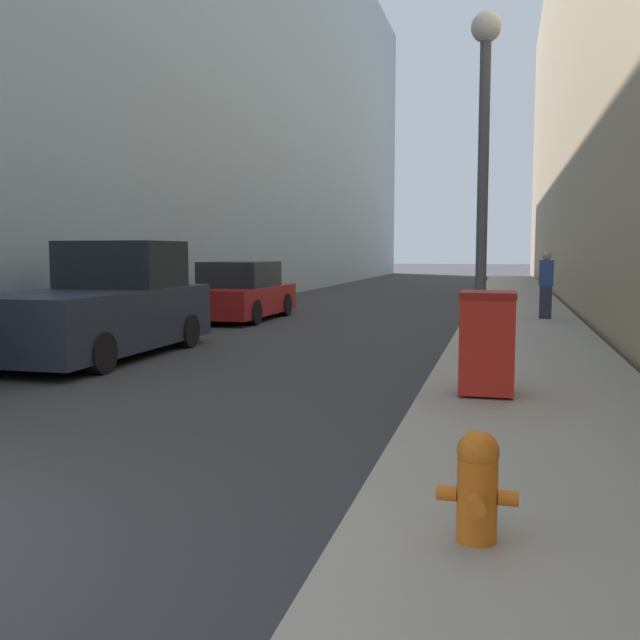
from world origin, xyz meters
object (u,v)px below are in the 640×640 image
Objects in this scene: trash_bin at (487,342)px; pedestrian_on_sidewalk at (546,285)px; pickup_truck at (102,308)px; fire_hydrant at (477,484)px; parked_sedan_near at (240,293)px; lamppost at (484,150)px.

trash_bin is 10.33m from pedestrian_on_sidewalk.
pedestrian_on_sidewalk is (7.90, 7.76, 0.15)m from pickup_truck.
trash_bin reaches higher than fire_hydrant.
pickup_truck is 1.14× the size of parked_sedan_near.
trash_bin is 0.23× the size of lamppost.
pedestrian_on_sidewalk is at bearing 44.47° from pickup_truck.
pickup_truck is at bearing 159.54° from trash_bin.
trash_bin is 0.29× the size of parked_sedan_near.
pickup_truck reaches higher than pedestrian_on_sidewalk.
parked_sedan_near is (-6.78, 13.89, 0.23)m from fire_hydrant.
pickup_truck is (-6.50, -0.84, -2.63)m from lamppost.
pickup_truck is 2.91× the size of pedestrian_on_sidewalk.
parked_sedan_near is 7.99m from pedestrian_on_sidewalk.
trash_bin is at bearing 90.66° from fire_hydrant.
pickup_truck is at bearing -89.68° from parked_sedan_near.
fire_hydrant is at bearing -45.98° from pickup_truck.
fire_hydrant is 0.15× the size of parked_sedan_near.
pickup_truck reaches higher than trash_bin.
fire_hydrant is 0.13× the size of pickup_truck.
pedestrian_on_sidewalk reaches higher than fire_hydrant.
trash_bin is at bearing -54.42° from parked_sedan_near.
trash_bin is at bearing -20.46° from pickup_truck.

